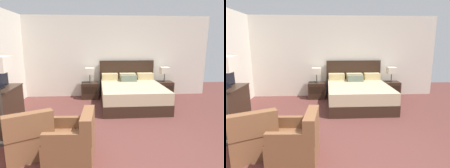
# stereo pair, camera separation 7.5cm
# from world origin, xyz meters

# --- Properties ---
(ground_plane) EXTENTS (11.52, 11.52, 0.00)m
(ground_plane) POSITION_xyz_m (0.00, 0.00, 0.00)
(ground_plane) COLOR brown
(wall_back) EXTENTS (6.51, 0.06, 2.55)m
(wall_back) POSITION_xyz_m (0.00, 3.87, 1.28)
(wall_back) COLOR silver
(wall_back) RESTS_ON ground
(bed) EXTENTS (1.75, 2.05, 1.16)m
(bed) POSITION_xyz_m (0.59, 2.84, 0.32)
(bed) COLOR #332116
(bed) RESTS_ON ground
(nightstand_left) EXTENTS (0.53, 0.44, 0.50)m
(nightstand_left) POSITION_xyz_m (-0.60, 3.56, 0.25)
(nightstand_left) COLOR #332116
(nightstand_left) RESTS_ON ground
(nightstand_right) EXTENTS (0.53, 0.44, 0.50)m
(nightstand_right) POSITION_xyz_m (1.78, 3.56, 0.25)
(nightstand_right) COLOR #332116
(nightstand_right) RESTS_ON ground
(table_lamp_left) EXTENTS (0.27, 0.27, 0.47)m
(table_lamp_left) POSITION_xyz_m (-0.60, 3.56, 0.85)
(table_lamp_left) COLOR #332D28
(table_lamp_left) RESTS_ON nightstand_left
(table_lamp_right) EXTENTS (0.27, 0.27, 0.47)m
(table_lamp_right) POSITION_xyz_m (1.78, 3.56, 0.85)
(table_lamp_right) COLOR #332D28
(table_lamp_right) RESTS_ON nightstand_right
(dresser) EXTENTS (0.57, 1.21, 0.83)m
(dresser) POSITION_xyz_m (-2.35, 1.39, 0.43)
(dresser) COLOR #332116
(dresser) RESTS_ON ground
(armchair_by_window) EXTENTS (0.91, 0.92, 0.76)m
(armchair_by_window) POSITION_xyz_m (-1.46, 0.37, 0.28)
(armchair_by_window) COLOR brown
(armchair_by_window) RESTS_ON ground
(armchair_companion) EXTENTS (0.72, 0.71, 0.76)m
(armchair_companion) POSITION_xyz_m (-0.74, 0.15, 0.28)
(armchair_companion) COLOR brown
(armchair_companion) RESTS_ON ground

